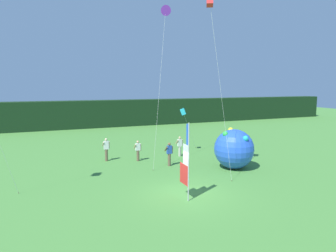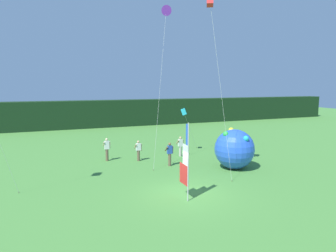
# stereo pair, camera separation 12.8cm
# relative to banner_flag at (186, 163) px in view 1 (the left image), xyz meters

# --- Properties ---
(ground_plane) EXTENTS (120.00, 120.00, 0.00)m
(ground_plane) POSITION_rel_banner_flag_xyz_m (0.31, 0.60, -1.92)
(ground_plane) COLOR #478438
(distant_treeline) EXTENTS (80.00, 2.40, 3.73)m
(distant_treeline) POSITION_rel_banner_flag_xyz_m (0.31, 28.69, -0.05)
(distant_treeline) COLOR black
(distant_treeline) RESTS_ON ground
(banner_flag) EXTENTS (0.06, 1.03, 4.01)m
(banner_flag) POSITION_rel_banner_flag_xyz_m (0.00, 0.00, 0.00)
(banner_flag) COLOR #B7B7BC
(banner_flag) RESTS_ON ground
(person_near_banner) EXTENTS (0.55, 0.48, 1.78)m
(person_near_banner) POSITION_rel_banner_flag_xyz_m (-2.28, 9.37, -0.97)
(person_near_banner) COLOR brown
(person_near_banner) RESTS_ON ground
(person_mid_field) EXTENTS (0.55, 0.48, 1.71)m
(person_mid_field) POSITION_rel_banner_flag_xyz_m (1.67, 6.21, -1.01)
(person_mid_field) COLOR brown
(person_mid_field) RESTS_ON ground
(person_far_left) EXTENTS (0.55, 0.48, 1.65)m
(person_far_left) POSITION_rel_banner_flag_xyz_m (3.61, 8.61, -1.04)
(person_far_left) COLOR #B7B2A3
(person_far_left) RESTS_ON ground
(person_far_right) EXTENTS (0.55, 0.48, 1.60)m
(person_far_right) POSITION_rel_banner_flag_xyz_m (-0.02, 8.45, -1.07)
(person_far_right) COLOR brown
(person_far_right) RESTS_ON ground
(inflatable_balloon) EXTENTS (2.78, 2.78, 2.82)m
(inflatable_balloon) POSITION_rel_banner_flag_xyz_m (5.62, 3.88, -0.52)
(inflatable_balloon) COLOR blue
(inflatable_balloon) RESTS_ON ground
(kite_purple_delta_0) EXTENTS (2.46, 3.01, 11.75)m
(kite_purple_delta_0) POSITION_rel_banner_flag_xyz_m (2.19, 8.20, 9.36)
(kite_purple_delta_0) COLOR brown
(kite_purple_delta_0) RESTS_ON ground
(kite_red_box_2) EXTENTS (1.42, 1.50, 11.02)m
(kite_red_box_2) POSITION_rel_banner_flag_xyz_m (2.75, 2.62, 8.66)
(kite_red_box_2) COLOR brown
(kite_red_box_2) RESTS_ON ground
(kite_cyan_box_3) EXTENTS (2.29, 1.61, 3.88)m
(kite_cyan_box_3) POSITION_rel_banner_flag_xyz_m (4.46, 9.81, 1.62)
(kite_cyan_box_3) COLOR brown
(kite_cyan_box_3) RESTS_ON ground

